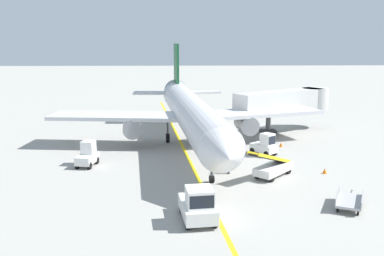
{
  "coord_description": "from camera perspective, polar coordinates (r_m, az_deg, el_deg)",
  "views": [
    {
      "loc": [
        -2.7,
        -29.69,
        10.64
      ],
      "look_at": [
        -1.47,
        10.05,
        2.5
      ],
      "focal_mm": 40.63,
      "sensor_mm": 36.0,
      "label": 1
    }
  ],
  "objects": [
    {
      "name": "ground_crew_marshaller",
      "position": [
        35.06,
        4.81,
        -4.58
      ],
      "size": [
        0.36,
        0.24,
        1.7
      ],
      "color": "#26262D",
      "rests_on": "ground"
    },
    {
      "name": "airliner",
      "position": [
        43.9,
        -0.22,
        2.1
      ],
      "size": [
        28.45,
        35.34,
        10.1
      ],
      "color": "silver",
      "rests_on": "ground"
    },
    {
      "name": "taxi_line_yellow",
      "position": [
        36.3,
        0.25,
        -5.47
      ],
      "size": [
        8.88,
        79.57,
        0.01
      ],
      "primitive_type": "cube",
      "rotation": [
        0.0,
        0.0,
        0.11
      ],
      "color": "yellow",
      "rests_on": "ground"
    },
    {
      "name": "pushback_tug",
      "position": [
        26.13,
        0.82,
        -10.1
      ],
      "size": [
        2.34,
        3.81,
        2.2
      ],
      "color": "silver",
      "rests_on": "ground"
    },
    {
      "name": "baggage_tug_by_cargo_door",
      "position": [
        38.22,
        -13.56,
        -3.48
      ],
      "size": [
        1.72,
        2.6,
        2.1
      ],
      "color": "silver",
      "rests_on": "ground"
    },
    {
      "name": "safety_cone_nose_left",
      "position": [
        38.2,
        3.77,
        -4.28
      ],
      "size": [
        0.36,
        0.36,
        0.44
      ],
      "primitive_type": "cone",
      "color": "orange",
      "rests_on": "ground"
    },
    {
      "name": "baggage_cart_loaded",
      "position": [
        30.03,
        19.95,
        -8.96
      ],
      "size": [
        2.61,
        3.74,
        0.94
      ],
      "color": "#A5A5A8",
      "rests_on": "ground"
    },
    {
      "name": "belt_loader_forward_hold",
      "position": [
        34.91,
        10.53,
        -5.04
      ],
      "size": [
        4.27,
        4.55,
        2.59
      ],
      "color": "silver",
      "rests_on": "ground"
    },
    {
      "name": "safety_cone_wingtip_left",
      "position": [
        44.7,
        11.6,
        -2.15
      ],
      "size": [
        0.36,
        0.36,
        0.44
      ],
      "primitive_type": "cone",
      "color": "orange",
      "rests_on": "ground"
    },
    {
      "name": "baggage_tug_near_wing",
      "position": [
        41.12,
        9.56,
        -2.25
      ],
      "size": [
        2.53,
        2.68,
        2.1
      ],
      "color": "silver",
      "rests_on": "ground"
    },
    {
      "name": "safety_cone_nose_right",
      "position": [
        36.81,
        17.02,
        -5.4
      ],
      "size": [
        0.36,
        0.36,
        0.44
      ],
      "primitive_type": "cone",
      "color": "orange",
      "rests_on": "ground"
    },
    {
      "name": "ground_plane",
      "position": [
        31.65,
        3.25,
        -8.09
      ],
      "size": [
        300.0,
        300.0,
        0.0
      ],
      "primitive_type": "plane",
      "color": "#9E9B93"
    },
    {
      "name": "jet_bridge",
      "position": [
        51.86,
        12.62,
        3.43
      ],
      "size": [
        12.29,
        8.75,
        4.85
      ],
      "color": "beige",
      "rests_on": "ground"
    }
  ]
}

